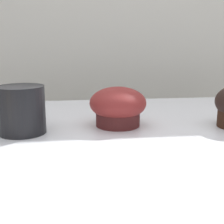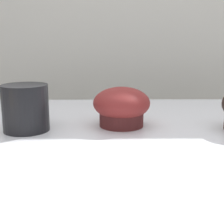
# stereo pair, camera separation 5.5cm
# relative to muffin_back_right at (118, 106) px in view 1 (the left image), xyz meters

# --- Properties ---
(wall_back) EXTENTS (3.20, 0.10, 1.80)m
(wall_back) POSITION_rel_muffin_back_right_xyz_m (0.07, 0.56, -0.05)
(wall_back) COLOR beige
(wall_back) RESTS_ON ground
(muffin_back_right) EXTENTS (0.11, 0.11, 0.08)m
(muffin_back_right) POSITION_rel_muffin_back_right_xyz_m (0.00, 0.00, 0.00)
(muffin_back_right) COLOR #4B1C1C
(muffin_back_right) RESTS_ON display_counter
(coffee_cup) EXTENTS (0.09, 0.13, 0.09)m
(coffee_cup) POSITION_rel_muffin_back_right_xyz_m (-0.18, -0.03, 0.01)
(coffee_cup) COLOR black
(coffee_cup) RESTS_ON display_counter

